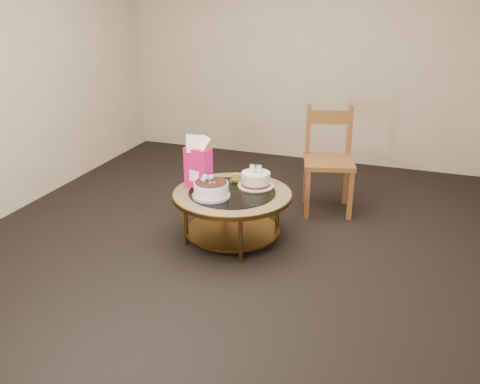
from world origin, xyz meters
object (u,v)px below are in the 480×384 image
(decorated_cake, at_px, (211,190))
(coffee_table, at_px, (232,201))
(cream_cake, at_px, (256,180))
(gift_bag, at_px, (198,162))
(dining_chair, at_px, (329,159))

(decorated_cake, bearing_deg, coffee_table, 52.10)
(cream_cake, distance_m, gift_bag, 0.52)
(gift_bag, height_order, dining_chair, dining_chair)
(coffee_table, height_order, decorated_cake, decorated_cake)
(coffee_table, relative_size, cream_cake, 3.28)
(coffee_table, bearing_deg, dining_chair, 57.01)
(cream_cake, relative_size, gift_bag, 0.70)
(coffee_table, relative_size, decorated_cake, 3.27)
(cream_cake, bearing_deg, gift_bag, -163.97)
(dining_chair, bearing_deg, cream_cake, -137.12)
(coffee_table, height_order, gift_bag, gift_bag)
(decorated_cake, height_order, dining_chair, dining_chair)
(coffee_table, distance_m, decorated_cake, 0.25)
(gift_bag, bearing_deg, dining_chair, 58.43)
(cream_cake, bearing_deg, dining_chair, 54.87)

